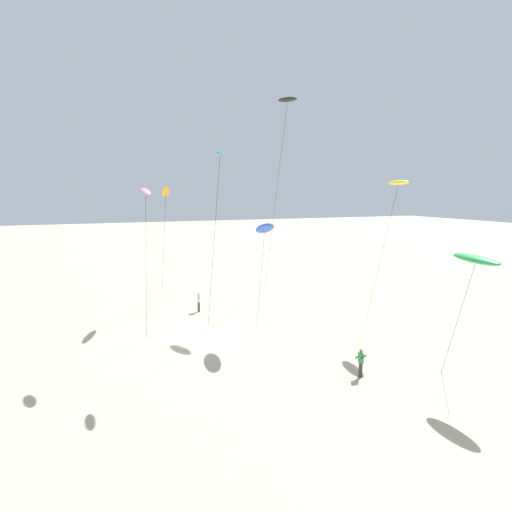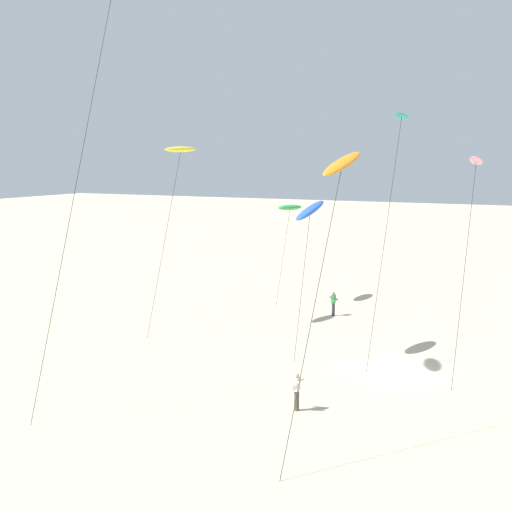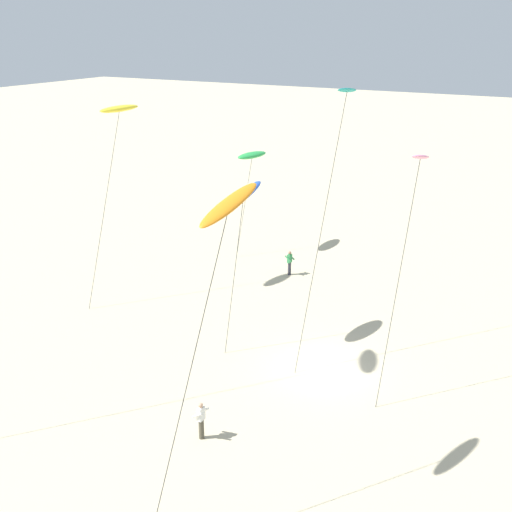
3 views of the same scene
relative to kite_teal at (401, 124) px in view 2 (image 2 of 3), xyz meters
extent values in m
plane|color=beige|center=(-3.28, -0.74, -12.60)|extent=(260.00, 260.00, 0.00)
cylinder|color=#262626|center=(-14.14, 10.29, -3.19)|extent=(5.99, 0.40, 18.83)
ellipsoid|color=teal|center=(0.13, -0.01, 0.39)|extent=(1.88, 0.59, 0.50)
cylinder|color=#262626|center=(-2.09, 0.13, -6.14)|extent=(4.46, 0.31, 12.94)
ellipsoid|color=orange|center=(-12.29, -1.01, -2.01)|extent=(2.84, 1.06, 1.16)
cylinder|color=#262626|center=(-14.74, -0.85, -7.35)|extent=(4.93, 0.34, 10.51)
ellipsoid|color=green|center=(10.34, 10.88, -5.52)|extent=(3.32, 1.28, 0.54)
cylinder|color=#262626|center=(9.29, 10.95, -9.14)|extent=(2.13, 0.16, 6.93)
ellipsoid|color=yellow|center=(0.05, 13.92, -1.31)|extent=(2.85, 1.29, 0.41)
cylinder|color=#262626|center=(-1.80, 14.03, -7.03)|extent=(3.72, 0.26, 11.16)
ellipsoid|color=blue|center=(-2.49, 4.16, -4.63)|extent=(3.16, 1.21, 1.44)
cylinder|color=#262626|center=(-3.39, 4.22, -8.69)|extent=(1.81, 0.14, 7.83)
ellipsoid|color=pink|center=(-2.15, -4.33, -1.95)|extent=(1.92, 0.60, 0.64)
cylinder|color=#262626|center=(-3.69, -4.23, -7.31)|extent=(3.09, 0.22, 10.59)
cylinder|color=#4C4738|center=(-10.82, 1.38, -12.16)|extent=(0.22, 0.22, 0.88)
cube|color=white|center=(-10.82, 1.38, -11.43)|extent=(0.35, 0.22, 0.58)
sphere|color=tan|center=(-10.82, 1.38, -11.03)|extent=(0.20, 0.20, 0.20)
cylinder|color=white|center=(-11.04, 1.39, -11.38)|extent=(0.12, 0.51, 0.39)
cylinder|color=white|center=(-10.60, 1.36, -11.38)|extent=(0.12, 0.51, 0.39)
cylinder|color=#33333D|center=(7.01, 6.14, -12.16)|extent=(0.22, 0.22, 0.88)
cube|color=#338C4C|center=(7.01, 6.14, -11.43)|extent=(0.36, 0.24, 0.58)
sphere|color=#9E7051|center=(7.01, 6.14, -11.03)|extent=(0.20, 0.20, 0.20)
cylinder|color=#338C4C|center=(7.23, 6.12, -11.38)|extent=(0.14, 0.51, 0.39)
cylinder|color=#338C4C|center=(6.79, 6.17, -11.38)|extent=(0.14, 0.51, 0.39)
camera|label=1|loc=(28.66, -9.19, -1.91)|focal=32.82mm
camera|label=2|loc=(-37.48, -9.75, -1.74)|focal=48.97mm
camera|label=3|loc=(-28.80, -11.15, 3.42)|focal=44.56mm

